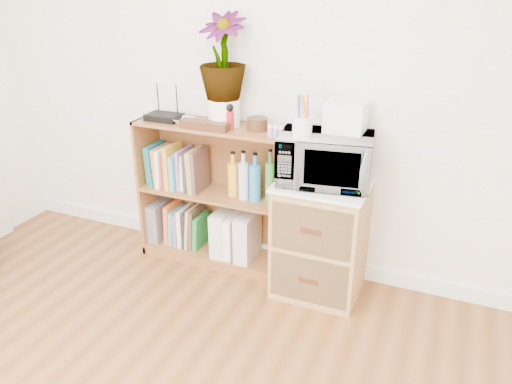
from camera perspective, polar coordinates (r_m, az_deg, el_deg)
The scene contains 21 objects.
skirting_board at distance 3.45m, azimuth 1.71°, elevation -6.87°, with size 4.00×0.02×0.10m, color white.
bookshelf at distance 3.27m, azimuth -4.82°, elevation -0.36°, with size 1.00×0.30×0.95m, color brown.
wicker_unit at distance 3.02m, azimuth 7.41°, elevation -5.33°, with size 0.50×0.45×0.70m, color #9E7542.
microwave at distance 2.80m, azimuth 7.89°, elevation 3.77°, with size 0.51×0.34×0.28m, color silver.
pen_cup at distance 2.67m, azimuth 5.29°, elevation 7.39°, with size 0.10×0.10×0.11m, color silver.
small_appliance at distance 2.80m, azimuth 10.20°, elevation 8.48°, with size 0.21×0.18×0.17m, color white.
router at distance 3.25m, azimuth -10.45°, elevation 8.43°, with size 0.22×0.15×0.04m, color black.
white_bowl at distance 3.16m, azimuth -8.29°, elevation 8.10°, with size 0.13×0.13×0.03m, color silver.
plant_pot at distance 3.07m, azimuth -3.68°, elevation 9.09°, with size 0.19×0.19×0.16m, color white.
potted_plant at distance 3.00m, azimuth -3.85°, elevation 15.20°, with size 0.28×0.28×0.50m, color #28652B.
trinket_box at distance 3.01m, azimuth -5.91°, elevation 7.61°, with size 0.31×0.08×0.05m, color #381B0F.
kokeshi_doll at distance 2.99m, azimuth -3.00°, elevation 8.20°, with size 0.05×0.05×0.11m, color #A4141D.
wooden_bowl at distance 2.98m, azimuth 0.13°, elevation 7.79°, with size 0.13×0.13×0.07m, color #37210F.
paint_jars at distance 2.84m, azimuth 2.26°, elevation 6.78°, with size 0.11×0.04×0.06m, color pink.
file_box at distance 3.59m, azimuth -10.91°, elevation -3.16°, with size 0.08×0.22×0.27m, color slate.
magazine_holder_left at distance 3.34m, azimuth -3.72°, elevation -4.54°, with size 0.10×0.25×0.31m, color silver.
magazine_holder_mid at distance 3.33m, azimuth -2.88°, elevation -4.88°, with size 0.09×0.23×0.29m, color white.
magazine_holder_right at distance 3.28m, azimuth -0.96°, elevation -5.06°, with size 0.10×0.25×0.31m, color silver.
cookbooks at distance 3.34m, azimuth -8.99°, elevation 2.81°, with size 0.39×0.20×0.29m.
liquor_bottles at distance 3.09m, azimuth -0.15°, elevation 1.73°, with size 0.38×0.07×0.32m.
lower_books at distance 3.49m, azimuth -7.94°, elevation -3.86°, with size 0.27×0.19×0.29m.
Camera 1 is at (1.06, -0.53, 1.81)m, focal length 35.00 mm.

